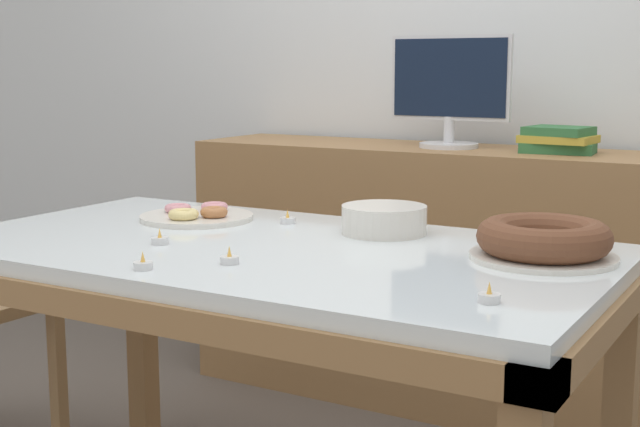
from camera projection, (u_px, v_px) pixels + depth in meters
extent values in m
cube|color=silver|center=(487.00, 32.00, 3.22)|extent=(8.00, 0.10, 2.60)
cube|color=silver|center=(268.00, 252.00, 2.07)|extent=(1.56, 0.85, 0.04)
cube|color=olive|center=(155.00, 313.00, 1.73)|extent=(1.59, 0.08, 0.06)
cube|color=olive|center=(350.00, 243.00, 2.42)|extent=(1.59, 0.08, 0.06)
cube|color=olive|center=(39.00, 240.00, 2.45)|extent=(0.08, 0.89, 0.06)
cube|color=olive|center=(599.00, 317.00, 1.70)|extent=(0.08, 0.89, 0.06)
cube|color=olive|center=(142.00, 329.00, 2.82)|extent=(0.07, 0.07, 0.71)
cube|color=olive|center=(619.00, 421.00, 2.09)|extent=(0.07, 0.07, 0.71)
cube|color=tan|center=(58.00, 376.00, 2.78)|extent=(0.04, 0.04, 0.45)
cube|color=olive|center=(451.00, 278.00, 3.10)|extent=(1.87, 0.44, 0.91)
cylinder|color=silver|center=(449.00, 145.00, 3.03)|extent=(0.20, 0.20, 0.02)
cylinder|color=silver|center=(449.00, 130.00, 3.02)|extent=(0.04, 0.04, 0.09)
cube|color=silver|center=(450.00, 78.00, 2.99)|extent=(0.42, 0.02, 0.28)
cube|color=black|center=(449.00, 78.00, 2.98)|extent=(0.40, 0.00, 0.26)
cube|color=#2D6638|center=(558.00, 148.00, 2.85)|extent=(0.24, 0.17, 0.03)
cube|color=#B29933|center=(558.00, 139.00, 2.84)|extent=(0.23, 0.18, 0.02)
cube|color=#2D6638|center=(559.00, 131.00, 2.84)|extent=(0.21, 0.19, 0.03)
cylinder|color=silver|center=(543.00, 257.00, 1.90)|extent=(0.31, 0.31, 0.01)
torus|color=brown|center=(544.00, 237.00, 1.89)|extent=(0.29, 0.29, 0.07)
cylinder|color=silver|center=(197.00, 217.00, 2.39)|extent=(0.30, 0.30, 0.01)
torus|color=#B27042|center=(214.00, 212.00, 2.35)|extent=(0.07, 0.07, 0.03)
torus|color=pink|center=(214.00, 207.00, 2.45)|extent=(0.07, 0.07, 0.02)
torus|color=pink|center=(178.00, 208.00, 2.43)|extent=(0.07, 0.07, 0.02)
torus|color=#EAD184|center=(184.00, 214.00, 2.32)|extent=(0.08, 0.08, 0.03)
cylinder|color=silver|center=(384.00, 231.00, 2.20)|extent=(0.21, 0.21, 0.01)
cylinder|color=silver|center=(384.00, 227.00, 2.19)|extent=(0.21, 0.21, 0.01)
cylinder|color=silver|center=(384.00, 223.00, 2.19)|extent=(0.21, 0.21, 0.01)
cylinder|color=silver|center=(384.00, 220.00, 2.19)|extent=(0.21, 0.21, 0.01)
cylinder|color=silver|center=(384.00, 216.00, 2.19)|extent=(0.21, 0.21, 0.01)
cylinder|color=silver|center=(384.00, 211.00, 2.19)|extent=(0.21, 0.21, 0.01)
cylinder|color=silver|center=(384.00, 207.00, 2.19)|extent=(0.21, 0.21, 0.01)
cylinder|color=silver|center=(143.00, 266.00, 1.81)|extent=(0.04, 0.04, 0.02)
cylinder|color=white|center=(143.00, 263.00, 1.80)|extent=(0.03, 0.03, 0.00)
cone|color=#F9B74C|center=(143.00, 256.00, 1.80)|extent=(0.01, 0.01, 0.02)
cylinder|color=silver|center=(489.00, 298.00, 1.55)|extent=(0.04, 0.04, 0.02)
cylinder|color=white|center=(489.00, 295.00, 1.55)|extent=(0.03, 0.03, 0.00)
cone|color=#F9B74C|center=(489.00, 288.00, 1.55)|extent=(0.01, 0.01, 0.02)
cylinder|color=silver|center=(229.00, 260.00, 1.86)|extent=(0.04, 0.04, 0.02)
cylinder|color=white|center=(229.00, 257.00, 1.86)|extent=(0.03, 0.03, 0.00)
cone|color=#F9B74C|center=(229.00, 251.00, 1.85)|extent=(0.01, 0.01, 0.02)
cylinder|color=silver|center=(160.00, 241.00, 2.06)|extent=(0.04, 0.04, 0.02)
cylinder|color=white|center=(160.00, 238.00, 2.06)|extent=(0.03, 0.03, 0.00)
cone|color=#F9B74C|center=(160.00, 233.00, 2.06)|extent=(0.01, 0.01, 0.02)
cylinder|color=silver|center=(288.00, 221.00, 2.33)|extent=(0.04, 0.04, 0.02)
cylinder|color=white|center=(288.00, 218.00, 2.33)|extent=(0.03, 0.03, 0.00)
cone|color=#F9B74C|center=(287.00, 213.00, 2.33)|extent=(0.01, 0.01, 0.02)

